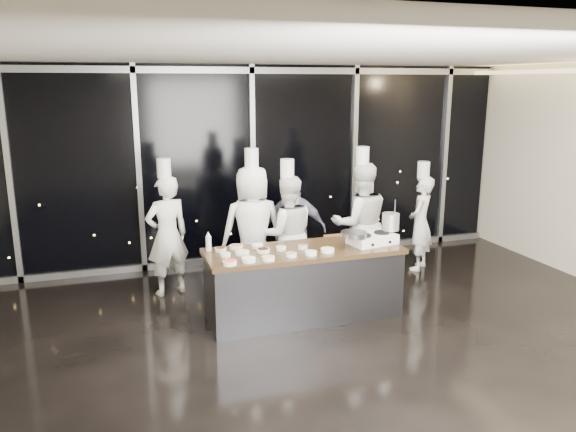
% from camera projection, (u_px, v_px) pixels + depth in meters
% --- Properties ---
extents(ground, '(9.00, 9.00, 0.00)m').
position_uv_depth(ground, '(330.00, 347.00, 6.35)').
color(ground, black).
rests_on(ground, ground).
extents(room_shell, '(9.02, 7.02, 3.21)m').
position_uv_depth(room_shell, '(349.00, 148.00, 5.88)').
color(room_shell, beige).
rests_on(room_shell, ground).
extents(window_wall, '(8.90, 0.11, 3.20)m').
position_uv_depth(window_wall, '(252.00, 165.00, 9.15)').
color(window_wall, black).
rests_on(window_wall, ground).
extents(demo_counter, '(2.46, 0.86, 0.90)m').
position_uv_depth(demo_counter, '(304.00, 283.00, 7.08)').
color(demo_counter, '#343539').
rests_on(demo_counter, ground).
extents(stove, '(0.64, 0.46, 0.14)m').
position_uv_depth(stove, '(372.00, 239.00, 7.19)').
color(stove, white).
rests_on(stove, demo_counter).
extents(frying_pan, '(0.59, 0.38, 0.05)m').
position_uv_depth(frying_pan, '(353.00, 234.00, 7.02)').
color(frying_pan, slate).
rests_on(frying_pan, stove).
extents(stock_pot, '(0.26, 0.26, 0.22)m').
position_uv_depth(stock_pot, '(391.00, 222.00, 7.29)').
color(stock_pot, silver).
rests_on(stock_pot, stove).
extents(prep_bowls, '(1.40, 0.75, 0.05)m').
position_uv_depth(prep_bowls, '(264.00, 252.00, 6.74)').
color(prep_bowls, white).
rests_on(prep_bowls, demo_counter).
extents(squeeze_bottle, '(0.07, 0.07, 0.25)m').
position_uv_depth(squeeze_bottle, '(208.00, 242.00, 6.87)').
color(squeeze_bottle, silver).
rests_on(squeeze_bottle, demo_counter).
extents(chef_far_left, '(0.71, 0.57, 1.92)m').
position_uv_depth(chef_far_left, '(167.00, 234.00, 7.77)').
color(chef_far_left, silver).
rests_on(chef_far_left, ground).
extents(chef_left, '(0.89, 0.59, 2.05)m').
position_uv_depth(chef_left, '(253.00, 229.00, 7.85)').
color(chef_left, silver).
rests_on(chef_left, ground).
extents(chef_center, '(0.88, 0.72, 1.89)m').
position_uv_depth(chef_center, '(287.00, 233.00, 7.91)').
color(chef_center, silver).
rests_on(chef_center, ground).
extents(guest, '(1.01, 0.61, 1.61)m').
position_uv_depth(guest, '(294.00, 230.00, 8.24)').
color(guest, '#131435').
rests_on(guest, ground).
extents(chef_right, '(0.95, 0.79, 2.03)m').
position_uv_depth(chef_right, '(360.00, 223.00, 8.21)').
color(chef_right, silver).
rests_on(chef_right, ground).
extents(chef_side, '(0.64, 0.64, 1.73)m').
position_uv_depth(chef_side, '(421.00, 222.00, 8.84)').
color(chef_side, silver).
rests_on(chef_side, ground).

